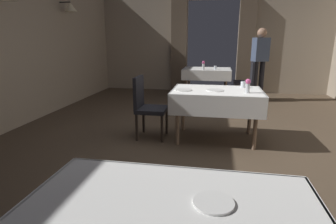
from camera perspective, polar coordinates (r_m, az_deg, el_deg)
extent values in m
plane|color=#4C3D2D|center=(4.05, 7.16, -6.18)|extent=(10.08, 10.08, 0.00)
cylinder|color=black|center=(6.47, -20.83, 20.75)|extent=(0.24, 0.02, 0.02)
cone|color=beige|center=(6.40, -19.76, 20.01)|extent=(0.26, 0.26, 0.18)
cube|color=gray|center=(8.25, -4.85, 15.23)|extent=(2.50, 0.12, 3.00)
cube|color=gray|center=(8.17, 23.53, 14.10)|extent=(2.50, 0.12, 3.00)
cube|color=brown|center=(7.91, 2.35, 13.79)|extent=(0.44, 0.14, 2.59)
cube|color=brown|center=(7.88, 16.10, 13.24)|extent=(0.44, 0.14, 2.59)
cube|color=#7A604C|center=(1.20, -0.26, -22.46)|extent=(1.26, 0.88, 0.03)
cube|color=white|center=(1.19, -0.26, -21.69)|extent=(1.32, 0.94, 0.01)
cube|color=white|center=(1.66, 2.82, -16.30)|extent=(1.32, 0.02, 0.31)
cylinder|color=#7A604C|center=(3.81, 1.98, -1.79)|extent=(0.06, 0.06, 0.71)
cylinder|color=#7A604C|center=(3.81, 17.90, -2.51)|extent=(0.06, 0.06, 0.71)
cylinder|color=#7A604C|center=(4.43, 3.19, 0.59)|extent=(0.06, 0.06, 0.71)
cylinder|color=#7A604C|center=(4.43, 16.86, -0.03)|extent=(0.06, 0.06, 0.71)
cube|color=#7A604C|center=(4.00, 10.23, 4.25)|extent=(1.22, 0.81, 0.03)
cube|color=white|center=(4.00, 10.24, 4.53)|extent=(1.28, 0.87, 0.01)
cube|color=white|center=(3.60, 10.10, 1.11)|extent=(1.28, 0.02, 0.29)
cube|color=white|center=(4.45, 10.19, 3.74)|extent=(1.28, 0.02, 0.29)
cube|color=white|center=(4.08, 1.14, 2.94)|extent=(0.02, 0.87, 0.29)
cube|color=white|center=(4.08, 19.14, 2.12)|extent=(0.02, 0.87, 0.29)
cylinder|color=#7A604C|center=(6.72, 3.86, 5.52)|extent=(0.06, 0.06, 0.71)
cylinder|color=#7A604C|center=(6.69, 12.04, 5.18)|extent=(0.06, 0.06, 0.71)
cylinder|color=#7A604C|center=(7.37, 4.45, 6.35)|extent=(0.06, 0.06, 0.71)
cylinder|color=#7A604C|center=(7.34, 11.91, 6.03)|extent=(0.06, 0.06, 0.71)
cube|color=#7A604C|center=(6.96, 8.17, 8.81)|extent=(1.11, 0.82, 0.03)
cube|color=white|center=(6.96, 8.18, 8.97)|extent=(1.17, 0.88, 0.01)
cube|color=white|center=(6.54, 7.99, 7.56)|extent=(1.17, 0.02, 0.24)
cube|color=white|center=(7.41, 8.28, 8.41)|extent=(1.17, 0.02, 0.24)
cube|color=white|center=(7.02, 3.31, 8.18)|extent=(0.02, 0.88, 0.24)
cube|color=white|center=(6.98, 13.00, 7.79)|extent=(0.02, 0.88, 0.24)
cylinder|color=black|center=(4.29, -0.27, -1.90)|extent=(0.04, 0.04, 0.42)
cylinder|color=black|center=(3.93, -1.28, -3.48)|extent=(0.04, 0.04, 0.42)
cylinder|color=black|center=(4.37, -5.18, -1.63)|extent=(0.04, 0.04, 0.42)
cylinder|color=black|center=(4.02, -6.60, -3.15)|extent=(0.04, 0.04, 0.42)
cube|color=black|center=(4.08, -3.38, 0.50)|extent=(0.44, 0.44, 0.06)
cube|color=black|center=(4.08, -6.17, 4.10)|extent=(0.05, 0.42, 0.48)
cylinder|color=black|center=(6.79, 13.90, 3.97)|extent=(0.04, 0.04, 0.42)
cylinder|color=black|center=(7.16, 13.73, 4.54)|extent=(0.04, 0.04, 0.42)
cylinder|color=black|center=(6.82, 17.09, 3.80)|extent=(0.04, 0.04, 0.42)
cylinder|color=black|center=(7.20, 16.76, 4.38)|extent=(0.04, 0.04, 0.42)
cube|color=black|center=(6.95, 15.50, 6.00)|extent=(0.44, 0.44, 0.06)
cube|color=black|center=(6.94, 17.30, 7.98)|extent=(0.05, 0.42, 0.48)
cylinder|color=white|center=(1.28, 9.54, -18.26)|extent=(0.18, 0.18, 0.01)
cylinder|color=silver|center=(3.85, 16.38, 4.80)|extent=(0.06, 0.06, 0.13)
sphere|color=#D84C8C|center=(3.83, 16.48, 6.18)|extent=(0.07, 0.07, 0.07)
cylinder|color=white|center=(3.93, 9.87, 4.53)|extent=(0.24, 0.24, 0.01)
cylinder|color=silver|center=(4.29, 15.53, 5.60)|extent=(0.08, 0.08, 0.09)
cylinder|color=white|center=(3.91, 3.31, 4.67)|extent=(0.24, 0.24, 0.01)
cylinder|color=silver|center=(6.66, 7.45, 9.42)|extent=(0.06, 0.06, 0.15)
sphere|color=#D84C8C|center=(6.65, 7.48, 10.30)|extent=(0.07, 0.07, 0.07)
cylinder|color=silver|center=(6.81, 9.91, 9.18)|extent=(0.07, 0.07, 0.09)
cylinder|color=black|center=(7.07, 18.99, 6.20)|extent=(0.12, 0.12, 0.95)
cylinder|color=black|center=(6.97, 17.74, 6.19)|extent=(0.12, 0.12, 0.95)
cube|color=#3F4C66|center=(6.95, 18.89, 12.30)|extent=(0.42, 0.35, 0.55)
sphere|color=#9E755B|center=(6.95, 19.16, 15.46)|extent=(0.22, 0.22, 0.22)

